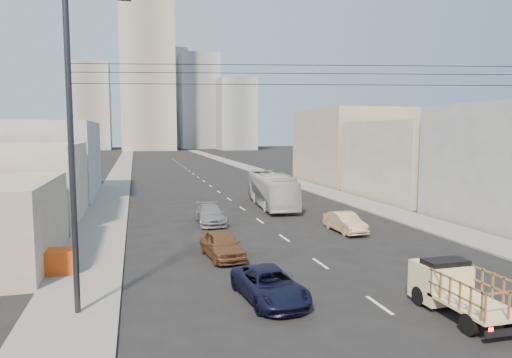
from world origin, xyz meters
name	(u,v)px	position (x,y,z in m)	size (l,w,h in m)	color
ground	(408,326)	(0.00, 0.00, 0.00)	(420.00, 420.00, 0.00)	black
sidewalk_left	(121,171)	(-11.75, 70.00, 0.06)	(3.50, 180.00, 0.12)	gray
sidewalk_right	(250,168)	(11.75, 70.00, 0.06)	(3.50, 180.00, 0.12)	gray
lane_dashes	(201,179)	(0.00, 53.00, 0.01)	(0.15, 104.00, 0.01)	silver
flatbed_pickup	(459,287)	(2.39, 0.38, 1.09)	(1.95, 4.41, 1.90)	beige
navy_pickup	(270,285)	(-4.08, 3.63, 0.64)	(2.14, 4.64, 1.29)	black
city_bus	(272,190)	(2.90, 26.45, 1.56)	(2.62, 11.21, 3.12)	beige
sedan_brown	(222,245)	(-4.79, 10.41, 0.74)	(1.74, 4.32, 1.47)	brown
sedan_tan	(345,222)	(4.62, 14.64, 0.69)	(1.45, 4.16, 1.37)	tan
sedan_grey	(210,215)	(-3.90, 19.88, 0.71)	(1.98, 4.86, 1.41)	gray
streetlamp_left	(74,144)	(-11.39, 4.00, 6.44)	(2.36, 0.25, 12.00)	#2D2D33
overhead_wires	(393,75)	(0.00, 1.50, 8.97)	(23.01, 5.02, 0.72)	black
crate_stack	(58,261)	(-13.00, 9.41, 0.69)	(1.80, 1.20, 1.14)	#CA4613
bldg_right_mid	(419,160)	(19.50, 28.00, 4.00)	(11.00, 14.00, 8.00)	#AA9D89
bldg_right_far	(353,146)	(20.00, 44.00, 5.00)	(12.00, 16.00, 10.00)	tan
bldg_left_mid	(2,184)	(-19.00, 24.00, 3.00)	(11.00, 12.00, 6.00)	#AA9D89
bldg_left_far	(36,159)	(-19.50, 39.00, 4.00)	(12.00, 16.00, 8.00)	gray
high_rise_tower	(147,72)	(-4.00, 170.00, 30.00)	(20.00, 20.00, 60.00)	gray
midrise_ne	(199,102)	(18.00, 185.00, 20.00)	(16.00, 16.00, 40.00)	gray
midrise_nw	(91,107)	(-26.00, 180.00, 17.00)	(15.00, 15.00, 34.00)	gray
midrise_back	(168,99)	(6.00, 200.00, 22.00)	(18.00, 18.00, 44.00)	gray
midrise_east	(236,114)	(30.00, 165.00, 14.00)	(14.00, 14.00, 28.00)	gray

